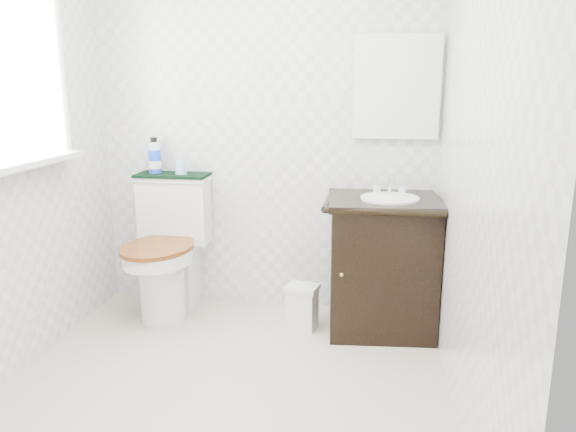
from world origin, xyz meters
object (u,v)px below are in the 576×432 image
(mouthwash_bottle, at_px, (155,157))
(cup, at_px, (181,167))
(toilet, at_px, (169,255))
(vanity, at_px, (382,261))
(trash_bin, at_px, (302,306))

(mouthwash_bottle, height_order, cup, mouthwash_bottle)
(toilet, distance_m, cup, 0.58)
(toilet, xyz_separation_m, vanity, (1.37, -0.06, 0.05))
(cup, bearing_deg, trash_bin, -17.16)
(vanity, distance_m, mouthwash_bottle, 1.61)
(trash_bin, relative_size, cup, 3.01)
(vanity, distance_m, cup, 1.41)
(vanity, bearing_deg, cup, 172.03)
(cup, bearing_deg, mouthwash_bottle, 175.28)
(mouthwash_bottle, bearing_deg, toilet, -48.83)
(vanity, relative_size, mouthwash_bottle, 3.96)
(toilet, xyz_separation_m, trash_bin, (0.89, -0.13, -0.24))
(vanity, xyz_separation_m, trash_bin, (-0.47, -0.07, -0.29))
(cup, bearing_deg, toilet, -116.77)
(toilet, bearing_deg, trash_bin, -8.52)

